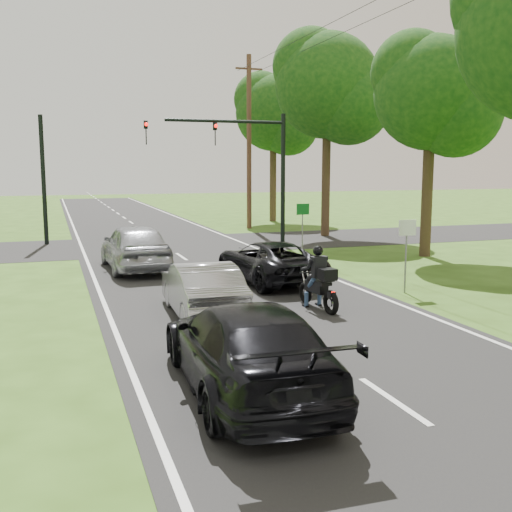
{
  "coord_description": "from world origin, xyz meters",
  "views": [
    {
      "loc": [
        -4.91,
        -11.74,
        3.62
      ],
      "look_at": [
        0.13,
        3.0,
        1.3
      ],
      "focal_mm": 42.0,
      "sensor_mm": 36.0,
      "label": 1
    }
  ],
  "objects_px": {
    "motorcycle_rider": "(319,284)",
    "sign_white": "(407,238)",
    "traffic_signal": "(244,155)",
    "sign_green": "(303,216)",
    "dark_car_behind": "(246,347)",
    "utility_pole_far": "(249,142)",
    "silver_suv": "(135,246)",
    "silver_sedan": "(202,289)",
    "dark_suv": "(269,261)"
  },
  "relations": [
    {
      "from": "motorcycle_rider",
      "to": "sign_white",
      "type": "relative_size",
      "value": 0.91
    },
    {
      "from": "traffic_signal",
      "to": "sign_green",
      "type": "height_order",
      "value": "traffic_signal"
    },
    {
      "from": "dark_car_behind",
      "to": "utility_pole_far",
      "type": "relative_size",
      "value": 0.51
    },
    {
      "from": "dark_car_behind",
      "to": "sign_white",
      "type": "distance_m",
      "value": 8.97
    },
    {
      "from": "dark_car_behind",
      "to": "traffic_signal",
      "type": "bearing_deg",
      "value": -105.55
    },
    {
      "from": "silver_suv",
      "to": "sign_green",
      "type": "relative_size",
      "value": 2.29
    },
    {
      "from": "utility_pole_far",
      "to": "sign_green",
      "type": "xyz_separation_m",
      "value": [
        -1.3,
        -11.02,
        -3.49
      ]
    },
    {
      "from": "motorcycle_rider",
      "to": "silver_suv",
      "type": "bearing_deg",
      "value": 111.24
    },
    {
      "from": "silver_sedan",
      "to": "silver_suv",
      "type": "height_order",
      "value": "silver_suv"
    },
    {
      "from": "motorcycle_rider",
      "to": "sign_green",
      "type": "distance_m",
      "value": 9.72
    },
    {
      "from": "motorcycle_rider",
      "to": "traffic_signal",
      "type": "xyz_separation_m",
      "value": [
        1.87,
        12.06,
        3.48
      ]
    },
    {
      "from": "silver_sedan",
      "to": "sign_white",
      "type": "xyz_separation_m",
      "value": [
        6.24,
        0.79,
        0.92
      ]
    },
    {
      "from": "traffic_signal",
      "to": "utility_pole_far",
      "type": "distance_m",
      "value": 8.55
    },
    {
      "from": "motorcycle_rider",
      "to": "sign_green",
      "type": "xyz_separation_m",
      "value": [
        3.43,
        9.04,
        0.94
      ]
    },
    {
      "from": "silver_suv",
      "to": "utility_pole_far",
      "type": "bearing_deg",
      "value": -126.07
    },
    {
      "from": "dark_suv",
      "to": "silver_sedan",
      "type": "relative_size",
      "value": 1.15
    },
    {
      "from": "motorcycle_rider",
      "to": "silver_sedan",
      "type": "height_order",
      "value": "motorcycle_rider"
    },
    {
      "from": "traffic_signal",
      "to": "motorcycle_rider",
      "type": "bearing_deg",
      "value": -98.79
    },
    {
      "from": "silver_sedan",
      "to": "utility_pole_far",
      "type": "xyz_separation_m",
      "value": [
        7.74,
        19.81,
        4.4
      ]
    },
    {
      "from": "silver_sedan",
      "to": "silver_suv",
      "type": "xyz_separation_m",
      "value": [
        -0.65,
        7.28,
        0.16
      ]
    },
    {
      "from": "silver_suv",
      "to": "utility_pole_far",
      "type": "xyz_separation_m",
      "value": [
        8.38,
        12.53,
        4.24
      ]
    },
    {
      "from": "sign_white",
      "to": "silver_sedan",
      "type": "bearing_deg",
      "value": -172.77
    },
    {
      "from": "dark_suv",
      "to": "sign_white",
      "type": "distance_m",
      "value": 4.35
    },
    {
      "from": "traffic_signal",
      "to": "utility_pole_far",
      "type": "bearing_deg",
      "value": 70.32
    },
    {
      "from": "silver_sedan",
      "to": "sign_white",
      "type": "height_order",
      "value": "sign_white"
    },
    {
      "from": "motorcycle_rider",
      "to": "utility_pole_far",
      "type": "height_order",
      "value": "utility_pole_far"
    },
    {
      "from": "dark_suv",
      "to": "silver_suv",
      "type": "bearing_deg",
      "value": -49.05
    },
    {
      "from": "motorcycle_rider",
      "to": "dark_car_behind",
      "type": "distance_m",
      "value": 5.96
    },
    {
      "from": "dark_suv",
      "to": "utility_pole_far",
      "type": "relative_size",
      "value": 0.47
    },
    {
      "from": "motorcycle_rider",
      "to": "traffic_signal",
      "type": "height_order",
      "value": "traffic_signal"
    },
    {
      "from": "silver_suv",
      "to": "sign_white",
      "type": "height_order",
      "value": "sign_white"
    },
    {
      "from": "motorcycle_rider",
      "to": "utility_pole_far",
      "type": "xyz_separation_m",
      "value": [
        4.73,
        20.06,
        4.43
      ]
    },
    {
      "from": "dark_car_behind",
      "to": "traffic_signal",
      "type": "distance_m",
      "value": 18.03
    },
    {
      "from": "motorcycle_rider",
      "to": "dark_car_behind",
      "type": "bearing_deg",
      "value": -130.82
    },
    {
      "from": "utility_pole_far",
      "to": "silver_suv",
      "type": "bearing_deg",
      "value": -123.79
    },
    {
      "from": "silver_suv",
      "to": "traffic_signal",
      "type": "distance_m",
      "value": 7.86
    },
    {
      "from": "dark_suv",
      "to": "sign_green",
      "type": "relative_size",
      "value": 2.2
    },
    {
      "from": "silver_suv",
      "to": "traffic_signal",
      "type": "relative_size",
      "value": 0.76
    },
    {
      "from": "silver_sedan",
      "to": "sign_green",
      "type": "xyz_separation_m",
      "value": [
        6.44,
        8.79,
        0.92
      ]
    },
    {
      "from": "dark_suv",
      "to": "silver_suv",
      "type": "xyz_separation_m",
      "value": [
        -3.72,
        3.66,
        0.18
      ]
    },
    {
      "from": "motorcycle_rider",
      "to": "dark_suv",
      "type": "xyz_separation_m",
      "value": [
        0.06,
        3.88,
        0.01
      ]
    },
    {
      "from": "utility_pole_far",
      "to": "sign_green",
      "type": "distance_m",
      "value": 11.63
    },
    {
      "from": "sign_green",
      "to": "traffic_signal",
      "type": "bearing_deg",
      "value": 117.38
    },
    {
      "from": "silver_sedan",
      "to": "traffic_signal",
      "type": "height_order",
      "value": "traffic_signal"
    },
    {
      "from": "dark_car_behind",
      "to": "silver_suv",
      "type": "bearing_deg",
      "value": -87.21
    },
    {
      "from": "traffic_signal",
      "to": "sign_white",
      "type": "height_order",
      "value": "traffic_signal"
    },
    {
      "from": "motorcycle_rider",
      "to": "sign_white",
      "type": "xyz_separation_m",
      "value": [
        3.23,
        1.04,
        0.94
      ]
    },
    {
      "from": "motorcycle_rider",
      "to": "sign_green",
      "type": "relative_size",
      "value": 0.91
    },
    {
      "from": "dark_car_behind",
      "to": "traffic_signal",
      "type": "height_order",
      "value": "traffic_signal"
    },
    {
      "from": "silver_suv",
      "to": "dark_suv",
      "type": "bearing_deg",
      "value": 133.19
    }
  ]
}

